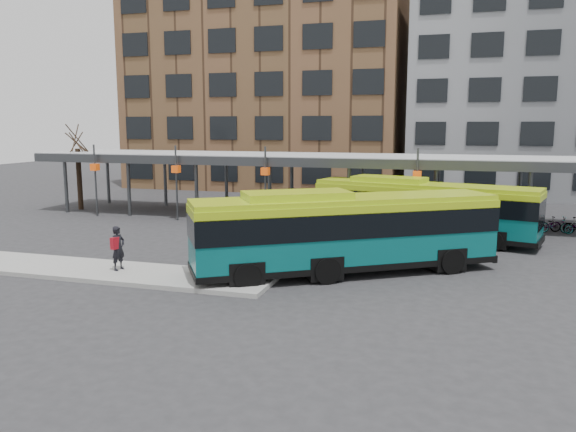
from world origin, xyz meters
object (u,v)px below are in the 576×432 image
(bus_rear, at_px, (422,207))
(bus_front, at_px, (345,230))
(pedestrian, at_px, (118,248))
(tree, at_px, (79,176))

(bus_rear, bearing_deg, bus_front, -92.69)
(pedestrian, bearing_deg, bus_rear, -35.01)
(bus_rear, height_order, pedestrian, bus_rear)
(bus_front, distance_m, bus_rear, 8.80)
(tree, bearing_deg, pedestrian, -49.16)
(bus_front, xyz_separation_m, pedestrian, (-8.87, -2.76, -0.71))
(bus_front, height_order, bus_rear, bus_front)
(tree, distance_m, pedestrian, 19.78)
(bus_rear, xyz_separation_m, pedestrian, (-11.51, -11.16, -0.59))
(bus_rear, relative_size, pedestrian, 6.62)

